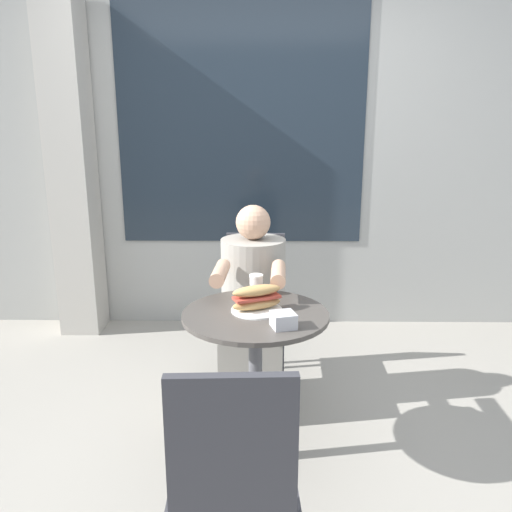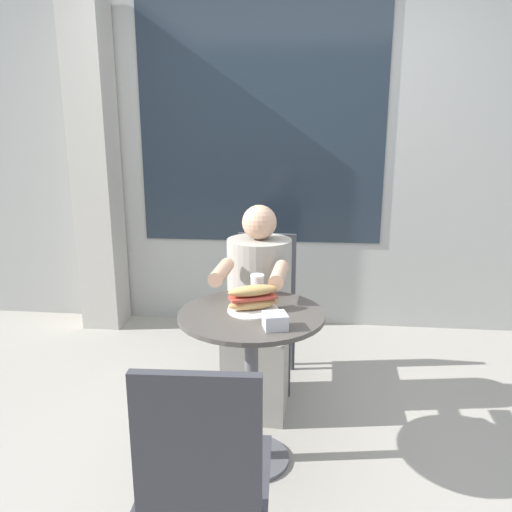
% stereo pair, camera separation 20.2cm
% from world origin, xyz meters
% --- Properties ---
extents(ground_plane, '(8.00, 8.00, 0.00)m').
position_xyz_m(ground_plane, '(0.00, 0.00, 0.00)').
color(ground_plane, gray).
extents(storefront_wall, '(8.00, 0.09, 2.80)m').
position_xyz_m(storefront_wall, '(-0.00, 1.74, 1.40)').
color(storefront_wall, '#9E9E99').
rests_on(storefront_wall, ground_plane).
extents(lattice_pillar, '(0.28, 0.28, 2.40)m').
position_xyz_m(lattice_pillar, '(-1.31, 1.54, 1.20)').
color(lattice_pillar, '#B2ADA3').
rests_on(lattice_pillar, ground_plane).
extents(cafe_table, '(0.63, 0.63, 0.72)m').
position_xyz_m(cafe_table, '(0.00, 0.00, 0.52)').
color(cafe_table, '#47423D').
rests_on(cafe_table, ground_plane).
extents(diner_chair, '(0.40, 0.40, 0.87)m').
position_xyz_m(diner_chair, '(-0.02, 0.84, 0.52)').
color(diner_chair, '#333338').
rests_on(diner_chair, ground_plane).
extents(seated_diner, '(0.36, 0.62, 1.10)m').
position_xyz_m(seated_diner, '(-0.02, 0.49, 0.47)').
color(seated_diner, gray).
rests_on(seated_diner, ground_plane).
extents(empty_chair_across, '(0.40, 0.40, 0.87)m').
position_xyz_m(empty_chair_across, '(-0.05, -0.76, 0.52)').
color(empty_chair_across, '#333338').
rests_on(empty_chair_across, ground_plane).
extents(sandwich_on_plate, '(0.23, 0.22, 0.11)m').
position_xyz_m(sandwich_on_plate, '(0.01, 0.02, 0.77)').
color(sandwich_on_plate, white).
rests_on(sandwich_on_plate, cafe_table).
extents(drink_cup, '(0.06, 0.06, 0.10)m').
position_xyz_m(drink_cup, '(-0.00, 0.24, 0.77)').
color(drink_cup, silver).
rests_on(drink_cup, cafe_table).
extents(napkin_box, '(0.11, 0.11, 0.06)m').
position_xyz_m(napkin_box, '(0.11, -0.16, 0.75)').
color(napkin_box, silver).
rests_on(napkin_box, cafe_table).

